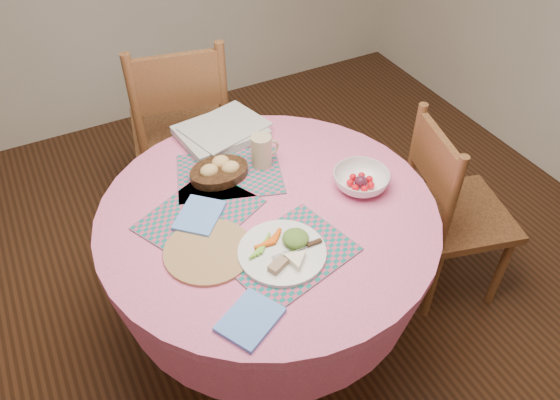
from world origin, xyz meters
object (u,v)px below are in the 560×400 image
Objects in this scene: bread_bowl at (219,170)px; fruit_bowl at (361,181)px; latte_mug at (262,151)px; dining_table at (269,247)px; dinner_plate at (284,251)px; wicker_trivet at (208,251)px; chair_right at (451,209)px; chair_back at (182,127)px.

bread_bowl is 0.88× the size of fruit_bowl.
latte_mug is 0.40m from fruit_bowl.
bread_bowl is at bearing 107.15° from dining_table.
dining_table is 0.44m from fruit_bowl.
wicker_trivet is at bearing 149.45° from dinner_plate.
chair_right reaches higher than latte_mug.
fruit_bowl is at bearing -7.18° from dining_table.
fruit_bowl reaches higher than dinner_plate.
dining_table is 0.94m from chair_back.
latte_mug is at bearing 132.78° from fruit_bowl.
fruit_bowl is (0.42, 0.17, 0.01)m from dinner_plate.
wicker_trivet is 1.02× the size of dinner_plate.
dining_table is at bearing -72.85° from bread_bowl.
chair_right reaches higher than dinner_plate.
dinner_plate is at bearing -107.62° from latte_mug.
dining_table is at bearing 102.48° from chair_back.
chair_back is 3.54× the size of dinner_plate.
bread_bowl is at bearing 93.71° from dinner_plate.
chair_right is 0.93m from dinner_plate.
dining_table is 0.37m from latte_mug.
chair_back is at bearing 99.09° from latte_mug.
latte_mug is at bearing -3.50° from bread_bowl.
dining_table is 4.72× the size of fruit_bowl.
chair_right is 7.05× the size of latte_mug.
dining_table is 5.39× the size of bread_bowl.
chair_back reaches higher than dinner_plate.
bread_bowl is (-0.91, 0.36, 0.30)m from chair_right.
latte_mug is (0.11, -0.70, 0.28)m from chair_back.
chair_back reaches higher than chair_right.
dining_table is 0.35m from bread_bowl.
chair_back reaches higher than latte_mug.
chair_right is 3.08× the size of wicker_trivet.
dinner_plate is at bearing 99.97° from chair_back.
dinner_plate reaches higher than wicker_trivet.
fruit_bowl is at bearing 122.82° from chair_back.
dinner_plate is at bearing -86.29° from bread_bowl.
wicker_trivet is (-0.25, -1.03, 0.21)m from chair_back.
chair_right is 4.01× the size of bread_bowl.
wicker_trivet is (-1.10, 0.01, 0.27)m from chair_right.
fruit_bowl is at bearing 3.96° from wicker_trivet.
chair_right is 3.51× the size of fruit_bowl.
dining_table is 1.19× the size of chair_back.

